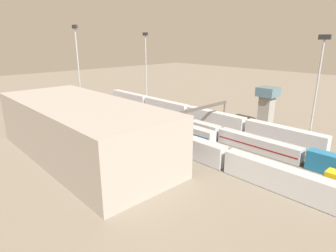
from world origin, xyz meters
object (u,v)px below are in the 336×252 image
Objects in this scene: train_on_track_0 at (188,112)px; control_tower at (267,104)px; train_on_track_3 at (157,122)px; light_mast_1 at (78,63)px; train_on_track_5 at (187,145)px; train_on_track_2 at (184,123)px; maintenance_shed at (82,130)px; light_mast_0 at (146,61)px; light_mast_2 at (318,80)px; signal_gantry at (195,112)px.

train_on_track_0 is 27.42m from control_tower.
light_mast_1 reaches higher than train_on_track_3.
train_on_track_5 is at bearing -175.81° from light_mast_1.
train_on_track_2 is (15.05, -15.00, -0.56)m from train_on_track_5.
maintenance_shed is at bearing 85.62° from train_on_track_2.
light_mast_0 reaches higher than train_on_track_2.
light_mast_2 reaches higher than train_on_track_2.
train_on_track_0 is at bearing -40.93° from signal_gantry.
light_mast_0 reaches higher than train_on_track_0.
control_tower is at bearing -124.44° from train_on_track_2.
train_on_track_2 is at bearing -20.17° from signal_gantry.
train_on_track_2 is 9.10m from signal_gantry.
control_tower is at bearing -150.73° from train_on_track_0.
maintenance_shed is at bearing 96.43° from train_on_track_0.
light_mast_0 reaches higher than control_tower.
train_on_track_0 is 33.74m from train_on_track_5.
train_on_track_3 is 1.43× the size of light_mast_1.
light_mast_2 is (-19.41, -27.48, 15.93)m from train_on_track_5.
light_mast_2 is at bearing -151.56° from signal_gantry.
light_mast_0 is 69.21m from light_mast_2.
maintenance_shed is at bearing 51.57° from light_mast_2.
signal_gantry is at bearing -170.40° from train_on_track_3.
control_tower is (-9.09, -25.67, 0.18)m from signal_gantry.
signal_gantry reaches higher than train_on_track_5.
light_mast_1 reaches higher than maintenance_shed.
light_mast_0 is 45.76m from signal_gantry.
control_tower is (-23.87, -28.17, 5.70)m from train_on_track_3.
train_on_track_3 is at bearing 32.09° from train_on_track_2.
train_on_track_5 is at bearing 88.74° from control_tower.
light_mast_0 reaches higher than maintenance_shed.
train_on_track_5 is at bearing -132.55° from maintenance_shed.
train_on_track_0 is 45.05m from light_mast_2.
light_mast_2 is (-42.07, -2.48, 15.93)m from train_on_track_0.
light_mast_0 is at bearing -28.97° from train_on_track_5.
maintenance_shed reaches higher than train_on_track_3.
train_on_track_5 is 0.62× the size of train_on_track_2.
control_tower is (-50.64, -10.61, -11.69)m from light_mast_0.
train_on_track_5 is at bearing 132.19° from train_on_track_0.
light_mast_2 is (-68.11, -31.05, -1.91)m from light_mast_1.
train_on_track_0 reaches higher than train_on_track_3.
signal_gantry is at bearing 28.44° from light_mast_2.
train_on_track_5 is at bearing 135.10° from train_on_track_2.
signal_gantry is (-14.78, -2.50, 5.52)m from train_on_track_3.
light_mast_0 is (27.14, -2.56, 16.80)m from train_on_track_0.
maintenance_shed is at bearing 72.13° from control_tower.
train_on_track_0 is 19.71m from signal_gantry.
signal_gantry is 2.27× the size of control_tower.
light_mast_0 is 31.17m from light_mast_1.
train_on_track_3 is 36.44m from light_mast_0.
light_mast_2 is at bearing 179.93° from light_mast_0.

